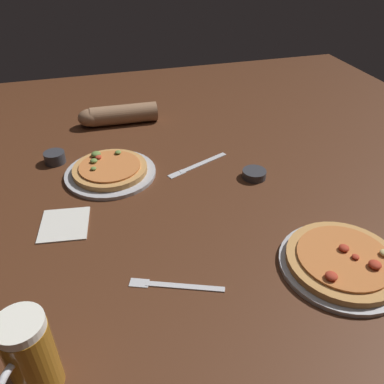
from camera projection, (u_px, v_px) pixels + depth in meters
ground_plane at (192, 202)px, 1.19m from camera, size 2.40×2.40×0.03m
pizza_plate_near at (343, 262)px, 0.94m from camera, size 0.30×0.30×0.05m
pizza_plate_far at (110, 170)px, 1.28m from camera, size 0.29×0.29×0.05m
beer_mug_dark at (29, 357)px, 0.66m from camera, size 0.09×0.14×0.17m
ramekin_sauce at (254, 174)px, 1.26m from camera, size 0.08×0.08×0.03m
ramekin_butter at (55, 157)px, 1.34m from camera, size 0.07×0.07×0.04m
napkin_folded at (64, 224)px, 1.07m from camera, size 0.15×0.15×0.01m
fork_left at (174, 285)px, 0.90m from camera, size 0.21×0.10×0.01m
knife_right at (198, 165)px, 1.33m from camera, size 0.23×0.11×0.01m
diner_arm at (115, 115)px, 1.57m from camera, size 0.31×0.09×0.08m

